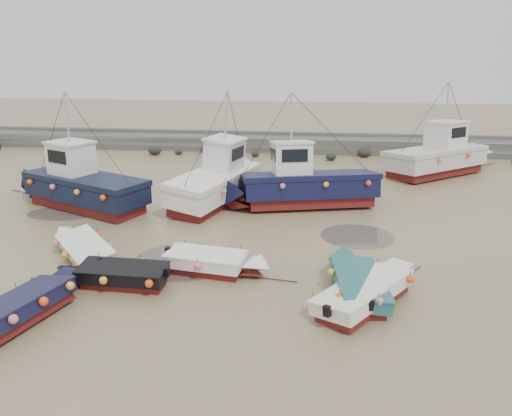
% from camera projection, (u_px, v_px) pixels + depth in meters
% --- Properties ---
extents(ground, '(120.00, 120.00, 0.00)m').
position_uv_depth(ground, '(224.00, 254.00, 21.58)').
color(ground, '#9C885C').
rests_on(ground, ground).
extents(seawall, '(60.00, 4.92, 1.50)m').
position_uv_depth(seawall, '(270.00, 144.00, 42.12)').
color(seawall, slate).
rests_on(seawall, ground).
extents(puddle_a, '(4.21, 4.21, 0.01)m').
position_uv_depth(puddle_a, '(183.00, 261.00, 20.91)').
color(puddle_a, '#514841').
rests_on(puddle_a, ground).
extents(puddle_b, '(3.47, 3.47, 0.01)m').
position_uv_depth(puddle_b, '(357.00, 236.00, 23.62)').
color(puddle_b, '#514841').
rests_on(puddle_b, ground).
extents(puddle_c, '(3.64, 3.64, 0.01)m').
position_uv_depth(puddle_c, '(61.00, 214.00, 26.75)').
color(puddle_c, '#514841').
rests_on(puddle_c, ground).
extents(puddle_d, '(5.70, 5.70, 0.01)m').
position_uv_depth(puddle_d, '(306.00, 189.00, 31.35)').
color(puddle_d, '#514841').
rests_on(puddle_d, ground).
extents(dinghy_0, '(4.59, 5.11, 1.43)m').
position_uv_depth(dinghy_0, '(85.00, 246.00, 21.08)').
color(dinghy_0, maroon).
rests_on(dinghy_0, ground).
extents(dinghy_1, '(3.02, 6.04, 1.43)m').
position_uv_depth(dinghy_1, '(27.00, 302.00, 16.48)').
color(dinghy_1, maroon).
rests_on(dinghy_1, ground).
extents(dinghy_2, '(2.25, 5.95, 1.43)m').
position_uv_depth(dinghy_2, '(355.00, 279.00, 18.14)').
color(dinghy_2, maroon).
rests_on(dinghy_2, ground).
extents(dinghy_3, '(4.52, 5.72, 1.43)m').
position_uv_depth(dinghy_3, '(370.00, 289.00, 17.37)').
color(dinghy_3, maroon).
rests_on(dinghy_3, ground).
extents(dinghy_4, '(5.60, 1.89, 1.43)m').
position_uv_depth(dinghy_4, '(114.00, 272.00, 18.66)').
color(dinghy_4, maroon).
rests_on(dinghy_4, ground).
extents(dinghy_5, '(5.36, 2.18, 1.43)m').
position_uv_depth(dinghy_5, '(214.00, 260.00, 19.65)').
color(dinghy_5, maroon).
rests_on(dinghy_5, ground).
extents(cabin_boat_0, '(10.07, 5.88, 6.22)m').
position_uv_depth(cabin_boat_0, '(78.00, 184.00, 27.48)').
color(cabin_boat_0, maroon).
rests_on(cabin_boat_0, ground).
extents(cabin_boat_1, '(4.90, 10.10, 6.22)m').
position_uv_depth(cabin_boat_1, '(219.00, 179.00, 28.49)').
color(cabin_boat_1, maroon).
rests_on(cabin_boat_1, ground).
extents(cabin_boat_2, '(10.63, 4.64, 6.22)m').
position_uv_depth(cabin_boat_2, '(299.00, 184.00, 27.51)').
color(cabin_boat_2, maroon).
rests_on(cabin_boat_2, ground).
extents(cabin_boat_3, '(9.22, 7.51, 6.22)m').
position_uv_depth(cabin_boat_3, '(442.00, 155.00, 34.48)').
color(cabin_boat_3, maroon).
rests_on(cabin_boat_3, ground).
extents(person, '(0.66, 0.52, 1.60)m').
position_uv_depth(person, '(220.00, 197.00, 29.65)').
color(person, '#191C34').
rests_on(person, ground).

